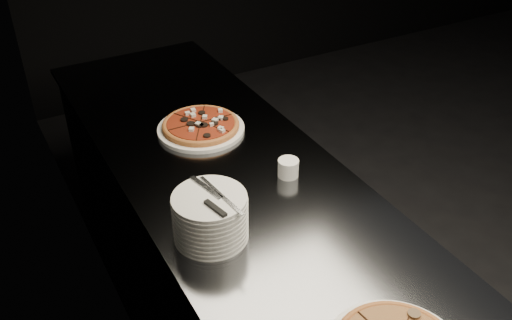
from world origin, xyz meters
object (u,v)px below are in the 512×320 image
counter (239,272)px  pizza_tomato (201,126)px  cutlery (214,198)px  plate_stack (210,217)px  ramekin (288,168)px

counter → pizza_tomato: 0.59m
pizza_tomato → cutlery: bearing=-110.3°
plate_stack → ramekin: 0.40m
counter → ramekin: 0.52m
counter → ramekin: (0.16, -0.08, 0.49)m
plate_stack → ramekin: (0.37, 0.16, -0.04)m
pizza_tomato → ramekin: (0.14, -0.43, 0.01)m
counter → pizza_tomato: (0.02, 0.35, 0.48)m
cutlery → ramekin: cutlery is taller
cutlery → ramekin: (0.36, 0.18, -0.12)m
plate_stack → ramekin: plate_stack is taller
pizza_tomato → ramekin: ramekin is taller
pizza_tomato → plate_stack: bearing=-111.6°
plate_stack → cutlery: bearing=-62.4°
counter → plate_stack: 0.62m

